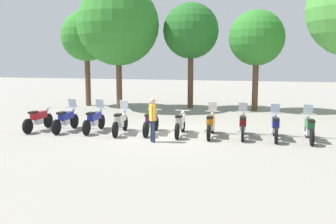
# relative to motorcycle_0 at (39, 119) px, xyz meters

# --- Properties ---
(ground_plane) EXTENTS (80.00, 80.00, 0.00)m
(ground_plane) POSITION_rel_motorcycle_0_xyz_m (5.70, 0.43, -0.50)
(ground_plane) COLOR gray
(motorcycle_0) EXTENTS (0.62, 2.19, 0.99)m
(motorcycle_0) POSITION_rel_motorcycle_0_xyz_m (0.00, 0.00, 0.00)
(motorcycle_0) COLOR black
(motorcycle_0) RESTS_ON ground_plane
(motorcycle_1) EXTENTS (0.62, 2.19, 1.37)m
(motorcycle_1) POSITION_rel_motorcycle_0_xyz_m (1.27, 0.17, 0.01)
(motorcycle_1) COLOR black
(motorcycle_1) RESTS_ON ground_plane
(motorcycle_2) EXTENTS (0.62, 2.19, 1.37)m
(motorcycle_2) POSITION_rel_motorcycle_0_xyz_m (2.53, 0.37, 0.01)
(motorcycle_2) COLOR black
(motorcycle_2) RESTS_ON ground_plane
(motorcycle_3) EXTENTS (0.62, 2.19, 1.37)m
(motorcycle_3) POSITION_rel_motorcycle_0_xyz_m (3.80, 0.25, 0.01)
(motorcycle_3) COLOR black
(motorcycle_3) RESTS_ON ground_plane
(motorcycle_4) EXTENTS (0.62, 2.19, 0.99)m
(motorcycle_4) POSITION_rel_motorcycle_0_xyz_m (5.07, 0.55, 0.00)
(motorcycle_4) COLOR black
(motorcycle_4) RESTS_ON ground_plane
(motorcycle_5) EXTENTS (0.62, 2.19, 0.99)m
(motorcycle_5) POSITION_rel_motorcycle_0_xyz_m (6.33, 0.55, 0.00)
(motorcycle_5) COLOR black
(motorcycle_5) RESTS_ON ground_plane
(motorcycle_6) EXTENTS (0.62, 2.19, 1.37)m
(motorcycle_6) POSITION_rel_motorcycle_0_xyz_m (7.60, 0.62, 0.01)
(motorcycle_6) COLOR black
(motorcycle_6) RESTS_ON ground_plane
(motorcycle_7) EXTENTS (0.62, 2.19, 1.37)m
(motorcycle_7) POSITION_rel_motorcycle_0_xyz_m (8.87, 0.80, 0.01)
(motorcycle_7) COLOR black
(motorcycle_7) RESTS_ON ground_plane
(motorcycle_8) EXTENTS (0.62, 2.19, 1.37)m
(motorcycle_8) POSITION_rel_motorcycle_0_xyz_m (10.14, 0.75, 0.01)
(motorcycle_8) COLOR black
(motorcycle_8) RESTS_ON ground_plane
(motorcycle_9) EXTENTS (0.62, 2.19, 1.37)m
(motorcycle_9) POSITION_rel_motorcycle_0_xyz_m (11.40, 0.75, 0.01)
(motorcycle_9) COLOR black
(motorcycle_9) RESTS_ON ground_plane
(person_0) EXTENTS (0.33, 0.35, 1.70)m
(person_0) POSITION_rel_motorcycle_0_xyz_m (5.61, -0.99, 0.49)
(person_0) COLOR #232D4C
(person_0) RESTS_ON ground_plane
(tree_0) EXTENTS (3.36, 3.36, 6.35)m
(tree_0) POSITION_rel_motorcycle_0_xyz_m (-1.96, 8.71, 4.13)
(tree_0) COLOR brown
(tree_0) RESTS_ON ground_plane
(tree_1) EXTENTS (5.05, 5.05, 7.78)m
(tree_1) POSITION_rel_motorcycle_0_xyz_m (0.70, 7.72, 4.73)
(tree_1) COLOR brown
(tree_1) RESTS_ON ground_plane
(tree_2) EXTENTS (3.50, 3.50, 6.66)m
(tree_2) POSITION_rel_motorcycle_0_xyz_m (4.98, 9.27, 4.37)
(tree_2) COLOR brown
(tree_2) RESTS_ON ground_plane
(tree_3) EXTENTS (3.33, 3.33, 6.07)m
(tree_3) POSITION_rel_motorcycle_0_xyz_m (9.03, 9.13, 3.87)
(tree_3) COLOR brown
(tree_3) RESTS_ON ground_plane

